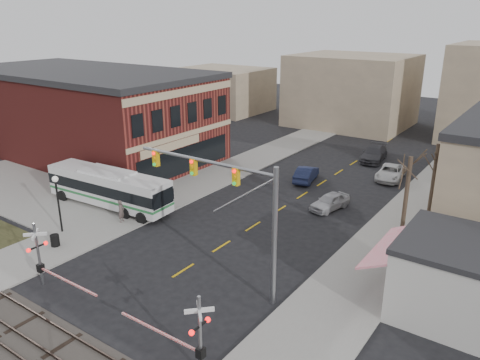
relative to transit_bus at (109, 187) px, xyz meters
name	(u,v)px	position (x,y,z in m)	size (l,w,h in m)	color
ground	(161,285)	(12.05, -6.40, -1.72)	(160.00, 160.00, 0.00)	black
sidewalk_west	(230,170)	(2.55, 13.60, -1.66)	(5.00, 60.00, 0.12)	gray
sidewalk_east	(417,212)	(21.55, 13.60, -1.66)	(5.00, 60.00, 0.12)	gray
plaza_west	(28,187)	(-9.95, -1.40, -1.67)	(20.00, 10.00, 0.11)	gray
ballast_strip	(40,360)	(12.05, -14.40, -1.69)	(160.00, 5.00, 0.06)	#332D28
rail_tracks	(40,359)	(12.05, -14.40, -1.60)	(160.00, 3.91, 0.14)	#2D231E
brick_building	(85,112)	(-14.93, 9.60, 3.09)	(30.40, 15.40, 9.60)	maroon
awning_shop	(480,284)	(28.02, 0.60, 0.44)	(9.74, 6.20, 4.30)	beige
tree_east_a	(405,206)	(22.55, 5.60, 1.77)	(0.28, 0.28, 6.75)	#382B21
tree_east_b	(433,185)	(22.85, 11.60, 1.55)	(0.28, 0.28, 6.30)	#382B21
tree_east_c	(459,155)	(23.05, 19.60, 2.00)	(0.28, 0.28, 7.20)	#382B21
transit_bus	(109,187)	(0.00, 0.00, 0.00)	(11.93, 3.34, 3.04)	silver
traffic_signal_mast	(234,198)	(15.83, -4.15, 4.00)	(9.64, 0.30, 8.00)	gray
rr_crossing_west	(43,257)	(6.63, -10.40, 0.25)	(5.60, 1.36, 4.00)	gray
rr_crossing_east	(193,333)	(18.28, -10.67, 0.25)	(5.60, 1.36, 4.00)	gray
street_lamp	(57,192)	(1.06, -5.42, 1.49)	(0.44, 0.44, 4.33)	black
trash_bin	(55,240)	(2.69, -7.10, -1.19)	(0.60, 0.60, 0.82)	black
car_a	(330,201)	(15.38, 10.11, -1.05)	(1.60, 3.97, 1.35)	#ACACB1
car_b	(306,174)	(10.50, 15.31, -1.00)	(1.53, 4.40, 1.45)	#1B2345
car_c	(391,173)	(17.05, 20.51, -1.04)	(2.27, 4.92, 1.37)	silver
car_d	(374,154)	(13.48, 25.71, -0.94)	(2.20, 5.42, 1.57)	#3C3C41
pedestrian_near	(121,211)	(3.37, -1.70, -0.72)	(0.64, 0.42, 1.77)	#564845
pedestrian_far	(134,198)	(2.09, 0.75, -0.76)	(0.82, 0.64, 1.69)	#2F3353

